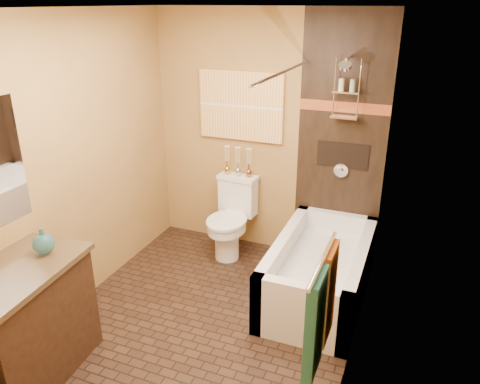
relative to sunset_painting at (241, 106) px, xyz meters
The scene contains 22 objects.
floor 2.16m from the sunset_painting, 79.94° to the right, with size 3.00×3.00×0.00m, color black.
wall_left 1.77m from the sunset_painting, 122.46° to the right, with size 0.02×3.00×2.50m, color #AA8242.
wall_right 2.10m from the sunset_painting, 45.26° to the right, with size 0.02×3.00×2.50m, color #AA8242.
wall_back 0.40m from the sunset_painting, ahead, with size 2.40×0.02×2.50m, color #AA8242.
wall_front 3.00m from the sunset_painting, 84.97° to the right, with size 2.40×0.02×2.50m, color #AA8242.
ceiling 1.77m from the sunset_painting, 79.94° to the right, with size 3.00×3.00×0.00m, color silver.
alcove_tile_back 1.08m from the sunset_painting, ahead, with size 0.85×0.01×2.50m, color black.
alcove_tile_right 1.65m from the sunset_painting, 26.57° to the right, with size 0.01×1.50×2.50m, color black.
mosaic_band_back 1.04m from the sunset_painting, ahead, with size 0.85×0.01×0.10m, color maroon.
mosaic_band_right 1.61m from the sunset_painting, 26.73° to the right, with size 0.01×1.50×0.10m, color maroon.
alcove_niche 1.13m from the sunset_painting, ahead, with size 0.50×0.01×0.25m, color black.
shower_fixtures 1.07m from the sunset_painting, ahead, with size 0.24×0.33×1.16m.
curtain_rod 1.09m from the sunset_painting, 47.61° to the right, with size 0.03×0.03×1.55m, color silver.
towel_bar 2.89m from the sunset_painting, 60.79° to the right, with size 0.02×0.02×0.55m, color silver.
towel_teal 3.03m from the sunset_painting, 61.83° to the right, with size 0.05×0.22×0.52m, color #1C5C60.
towel_rust 2.81m from the sunset_painting, 59.30° to the right, with size 0.05×0.22×0.52m, color brown.
sunset_painting is the anchor object (origin of this frame).
bathtub 1.85m from the sunset_painting, 34.33° to the right, with size 0.80×1.50×0.55m.
toilet 1.16m from the sunset_painting, 90.00° to the right, with size 0.43×0.63×0.82m.
vanity 2.79m from the sunset_painting, 104.99° to the right, with size 0.69×1.04×0.88m.
teal_bottle 2.37m from the sunset_painting, 105.49° to the right, with size 0.15×0.15×0.24m, color #23656B, non-canonical shape.
bud_vases 0.56m from the sunset_painting, 90.00° to the right, with size 0.31×0.07×0.31m.
Camera 1 is at (1.49, -2.91, 2.54)m, focal length 35.00 mm.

